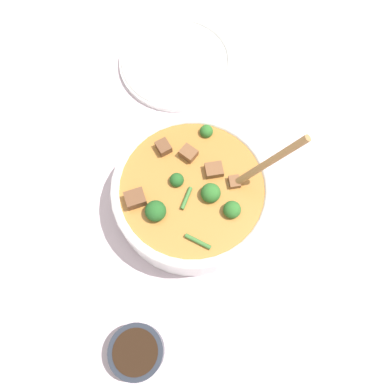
# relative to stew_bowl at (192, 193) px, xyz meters

# --- Properties ---
(ground_plane) EXTENTS (4.00, 4.00, 0.00)m
(ground_plane) POSITION_rel_stew_bowl_xyz_m (-0.00, 0.00, -0.05)
(ground_plane) COLOR silver
(stew_bowl) EXTENTS (0.31, 0.29, 0.23)m
(stew_bowl) POSITION_rel_stew_bowl_xyz_m (0.00, 0.00, 0.00)
(stew_bowl) COLOR white
(stew_bowl) RESTS_ON ground_plane
(condiment_bowl) EXTENTS (0.09, 0.09, 0.04)m
(condiment_bowl) POSITION_rel_stew_bowl_xyz_m (-0.12, -0.26, -0.03)
(condiment_bowl) COLOR #232833
(condiment_bowl) RESTS_ON ground_plane
(empty_plate) EXTENTS (0.26, 0.26, 0.02)m
(empty_plate) POSITION_rel_stew_bowl_xyz_m (0.00, 0.33, -0.04)
(empty_plate) COLOR white
(empty_plate) RESTS_ON ground_plane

